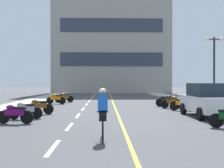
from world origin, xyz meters
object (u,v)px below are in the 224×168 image
at_px(street_lamp_mid, 214,55).
at_px(motorcycle_10, 64,97).
at_px(parked_car_near, 207,100).
at_px(motorcycle_6, 183,103).
at_px(motorcycle_7, 172,102).
at_px(motorcycle_8, 167,100).
at_px(motorcycle_3, 15,113).
at_px(motorcycle_5, 39,106).
at_px(motorcycle_9, 56,99).
at_px(cyclist_rider, 103,113).
at_px(motorcycle_4, 25,110).

bearing_deg(street_lamp_mid, motorcycle_10, 152.43).
bearing_deg(parked_car_near, motorcycle_6, 96.25).
bearing_deg(motorcycle_7, motorcycle_8, 92.98).
relative_size(parked_car_near, motorcycle_3, 2.50).
relative_size(motorcycle_5, motorcycle_10, 1.01).
xyz_separation_m(street_lamp_mid, motorcycle_10, (-11.55, 6.03, -3.31)).
distance_m(street_lamp_mid, motorcycle_5, 12.74).
bearing_deg(motorcycle_7, motorcycle_3, -139.54).
height_order(street_lamp_mid, motorcycle_9, street_lamp_mid).
height_order(motorcycle_3, cyclist_rider, cyclist_rider).
bearing_deg(motorcycle_3, motorcycle_7, 40.46).
bearing_deg(motorcycle_4, street_lamp_mid, 26.96).
height_order(street_lamp_mid, motorcycle_6, street_lamp_mid).
height_order(street_lamp_mid, motorcycle_4, street_lamp_mid).
bearing_deg(motorcycle_3, motorcycle_8, 46.03).
relative_size(motorcycle_6, motorcycle_9, 0.99).
bearing_deg(motorcycle_6, motorcycle_3, -147.79).
bearing_deg(motorcycle_10, parked_car_near, -50.91).
xyz_separation_m(street_lamp_mid, motorcycle_4, (-11.88, -6.04, -3.31)).
distance_m(motorcycle_4, motorcycle_10, 12.08).
distance_m(motorcycle_7, motorcycle_9, 9.77).
distance_m(motorcycle_3, motorcycle_7, 11.68).
distance_m(motorcycle_3, motorcycle_8, 12.68).
relative_size(motorcycle_6, motorcycle_8, 0.98).
distance_m(motorcycle_6, motorcycle_10, 11.83).
distance_m(motorcycle_4, motorcycle_9, 9.96).
relative_size(motorcycle_5, motorcycle_9, 1.01).
distance_m(motorcycle_9, cyclist_rider, 15.89).
bearing_deg(motorcycle_5, motorcycle_8, 31.87).
xyz_separation_m(street_lamp_mid, motorcycle_6, (-2.74, -1.86, -3.31)).
relative_size(parked_car_near, motorcycle_9, 2.54).
bearing_deg(parked_car_near, motorcycle_5, 171.24).
xyz_separation_m(street_lamp_mid, cyclist_rider, (-7.92, -11.44, -2.90)).
bearing_deg(motorcycle_6, motorcycle_7, 99.05).
bearing_deg(motorcycle_10, motorcycle_6, -41.84).
xyz_separation_m(parked_car_near, motorcycle_8, (-0.74, 6.77, -0.44)).
bearing_deg(parked_car_near, motorcycle_9, 136.18).
height_order(motorcycle_4, cyclist_rider, cyclist_rider).
bearing_deg(street_lamp_mid, motorcycle_3, -147.34).
bearing_deg(cyclist_rider, parked_car_near, 47.98).
bearing_deg(motorcycle_9, motorcycle_8, -15.37).
bearing_deg(motorcycle_9, street_lamp_mid, -18.16).
relative_size(motorcycle_5, motorcycle_6, 1.02).
xyz_separation_m(motorcycle_4, motorcycle_9, (-0.08, 9.96, 0.00)).
xyz_separation_m(parked_car_near, motorcycle_4, (-9.51, -0.76, -0.44)).
bearing_deg(motorcycle_9, motorcycle_7, -24.03).
height_order(motorcycle_3, motorcycle_7, same).
height_order(parked_car_near, motorcycle_6, parked_car_near).
bearing_deg(motorcycle_3, motorcycle_4, 88.78).
height_order(motorcycle_6, motorcycle_9, same).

